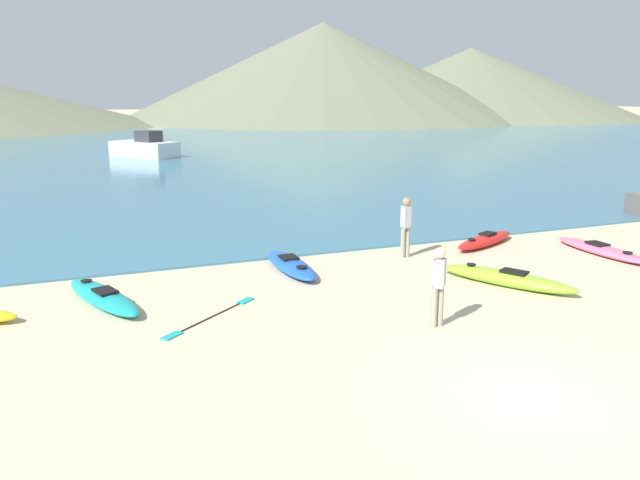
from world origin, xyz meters
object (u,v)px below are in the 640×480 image
kayak_on_sand_5 (507,278)px  person_near_waterline (406,223)px  kayak_on_sand_2 (291,265)px  loose_paddle (212,317)px  kayak_on_sand_0 (485,240)px  moored_boat_0 (145,148)px  person_near_foreground (438,282)px  kayak_on_sand_1 (103,297)px  kayak_on_sand_4 (601,250)px

kayak_on_sand_5 → person_near_waterline: size_ratio=1.93×
kayak_on_sand_2 → loose_paddle: bearing=-135.0°
kayak_on_sand_0 → person_near_waterline: (-2.92, -0.29, 0.80)m
moored_boat_0 → loose_paddle: moored_boat_0 is taller
person_near_waterline → loose_paddle: person_near_waterline is taller
person_near_foreground → moored_boat_0: 36.63m
kayak_on_sand_1 → moored_boat_0: moored_boat_0 is taller
kayak_on_sand_0 → kayak_on_sand_1: kayak_on_sand_0 is taller
kayak_on_sand_5 → person_near_waterline: bearing=105.2°
kayak_on_sand_0 → loose_paddle: bearing=-161.3°
kayak_on_sand_1 → person_near_waterline: (8.05, 0.98, 0.81)m
kayak_on_sand_5 → person_near_waterline: (-0.89, 3.25, 0.78)m
kayak_on_sand_2 → kayak_on_sand_5: size_ratio=0.90×
kayak_on_sand_5 → loose_paddle: bearing=175.9°
kayak_on_sand_1 → kayak_on_sand_4: size_ratio=1.00×
kayak_on_sand_5 → kayak_on_sand_1: bearing=165.7°
kayak_on_sand_1 → person_near_waterline: 8.15m
person_near_waterline → loose_paddle: 6.73m
person_near_waterline → loose_paddle: size_ratio=0.73×
kayak_on_sand_0 → kayak_on_sand_2: bearing=-176.5°
kayak_on_sand_4 → kayak_on_sand_5: (-4.43, -1.41, 0.05)m
person_near_waterline → moored_boat_0: bearing=95.6°
loose_paddle → person_near_foreground: bearing=-28.6°
kayak_on_sand_4 → person_near_waterline: 5.69m
kayak_on_sand_5 → person_near_foreground: size_ratio=2.05×
kayak_on_sand_5 → person_near_foreground: 3.51m
person_near_waterline → moored_boat_0: moored_boat_0 is taller
kayak_on_sand_0 → kayak_on_sand_5: (-2.03, -3.55, 0.02)m
kayak_on_sand_4 → person_near_foreground: 8.08m
kayak_on_sand_4 → person_near_foreground: (-7.43, -3.07, 0.78)m
loose_paddle → kayak_on_sand_4: bearing=4.6°
kayak_on_sand_1 → loose_paddle: bearing=-41.8°
person_near_waterline → loose_paddle: (-6.07, -2.75, -0.95)m
loose_paddle → kayak_on_sand_1: bearing=138.2°
kayak_on_sand_0 → person_near_foreground: size_ratio=1.86×
person_near_foreground → person_near_waterline: bearing=66.7°
person_near_foreground → kayak_on_sand_2: bearing=105.1°
kayak_on_sand_5 → moored_boat_0: moored_boat_0 is taller
kayak_on_sand_5 → person_near_foreground: bearing=-151.0°
person_near_waterline → moored_boat_0: size_ratio=0.31×
moored_boat_0 → person_near_foreground: bearing=-88.4°
person_near_foreground → moored_boat_0: (-1.02, 36.62, -0.19)m
kayak_on_sand_2 → kayak_on_sand_5: bearing=-36.3°
person_near_waterline → kayak_on_sand_5: bearing=-74.8°
loose_paddle → kayak_on_sand_0: bearing=18.7°
kayak_on_sand_4 → kayak_on_sand_0: bearing=138.3°
kayak_on_sand_2 → kayak_on_sand_0: bearing=3.5°
kayak_on_sand_4 → kayak_on_sand_2: bearing=168.7°
kayak_on_sand_2 → kayak_on_sand_4: bearing=-11.3°
kayak_on_sand_1 → moored_boat_0: (4.92, 32.69, 0.56)m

